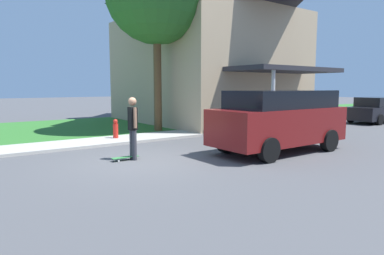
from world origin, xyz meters
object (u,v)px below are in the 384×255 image
skateboarder (133,125)px  fire_hydrant (116,129)px  suv_parked (280,119)px  skateboard (125,157)px  car_down_street (376,110)px

skateboarder → fire_hydrant: bearing=164.5°
suv_parked → skateboarder: (-1.67, -4.39, -0.05)m
skateboard → fire_hydrant: bearing=160.9°
skateboarder → skateboard: skateboarder is taller
suv_parked → fire_hydrant: suv_parked is taller
car_down_street → skateboarder: size_ratio=2.35×
suv_parked → skateboard: bearing=-110.4°
suv_parked → skateboard: suv_parked is taller
car_down_street → skateboarder: bearing=-86.2°
suv_parked → car_down_street: suv_parked is taller
skateboard → fire_hydrant: (-3.59, 1.24, 0.38)m
skateboarder → car_down_street: bearing=93.8°
car_down_street → fire_hydrant: car_down_street is taller
suv_parked → skateboarder: bearing=-110.8°
car_down_street → skateboard: size_ratio=5.36×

